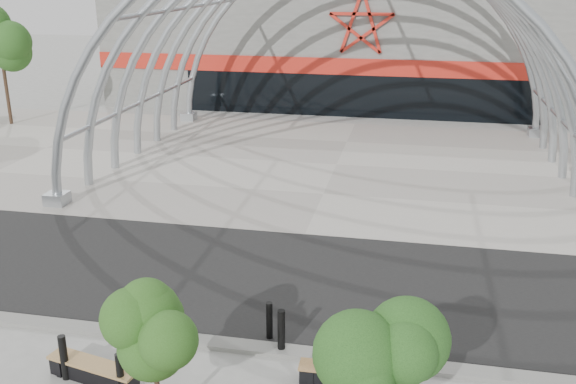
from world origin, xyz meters
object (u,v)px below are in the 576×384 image
object	(u,v)px
bench_0	(94,372)
bollard_2	(281,332)
bench_1	(346,376)
street_tree_0	(152,326)

from	to	relation	value
bench_0	bollard_2	bearing A→B (deg)	26.44
bench_0	bench_1	distance (m)	5.63
bench_0	bollard_2	xyz separation A→B (m)	(3.88, 1.93, 0.34)
street_tree_0	bench_1	bearing A→B (deg)	31.81
bench_1	bollard_2	bearing A→B (deg)	150.30
bench_0	bollard_2	size ratio (longest dim) A/B	2.01
street_tree_0	bollard_2	xyz separation A→B (m)	(1.83, 3.12, -1.78)
bench_1	street_tree_0	bearing A→B (deg)	-148.19
bench_1	bollard_2	world-z (taller)	bollard_2
bollard_2	street_tree_0	bearing A→B (deg)	-120.37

